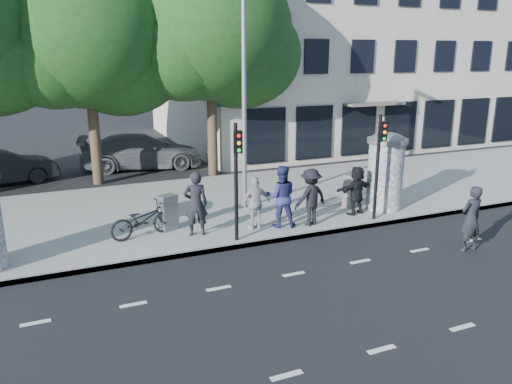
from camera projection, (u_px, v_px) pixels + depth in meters
name	position (u px, v px, depth m)	size (l,w,h in m)	color
ground	(322.00, 298.00, 11.34)	(120.00, 120.00, 0.00)	black
sidewalk	(216.00, 206.00, 17.96)	(40.00, 8.00, 0.15)	gray
curb	(260.00, 243.00, 14.46)	(40.00, 0.10, 0.16)	slate
lane_dash_near	(382.00, 349.00, 9.39)	(32.00, 0.12, 0.01)	silver
lane_dash_far	(294.00, 274.00, 12.58)	(32.00, 0.12, 0.01)	silver
ad_column_right	(386.00, 169.00, 17.05)	(1.36, 1.36, 2.65)	beige
traffic_pole_near	(237.00, 170.00, 13.87)	(0.22, 0.31, 3.40)	black
traffic_pole_far	(379.00, 157.00, 15.68)	(0.22, 0.31, 3.40)	black
street_lamp	(245.00, 72.00, 16.22)	(0.25, 0.93, 8.00)	slate
tree_near_left	(86.00, 35.00, 19.62)	(6.80, 6.80, 8.97)	#38281C
tree_center	(210.00, 30.00, 21.09)	(7.00, 7.00, 9.30)	#38281C
building	(329.00, 43.00, 31.96)	(20.30, 15.85, 12.00)	#ADA391
ped_b	(196.00, 204.00, 14.62)	(0.71, 0.46, 1.93)	black
ped_c	(281.00, 196.00, 15.35)	(0.94, 0.74, 1.94)	navy
ped_d	(311.00, 197.00, 15.52)	(1.17, 0.67, 1.81)	black
ped_e	(256.00, 203.00, 15.17)	(0.96, 0.55, 1.64)	#A5A5A8
ped_f	(356.00, 190.00, 16.60)	(1.52, 0.55, 1.64)	black
man_road	(471.00, 219.00, 13.82)	(0.69, 0.45, 1.89)	black
bicycle	(143.00, 220.00, 14.59)	(1.97, 0.69, 1.03)	black
cabinet_left	(168.00, 212.00, 15.16)	(0.53, 0.38, 1.10)	slate
cabinet_right	(352.00, 190.00, 17.48)	(0.56, 0.40, 1.16)	slate
car_mid	(0.00, 168.00, 20.86)	(4.49, 1.56, 1.48)	black
car_right	(141.00, 151.00, 23.85)	(5.66, 2.30, 1.64)	#57595E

